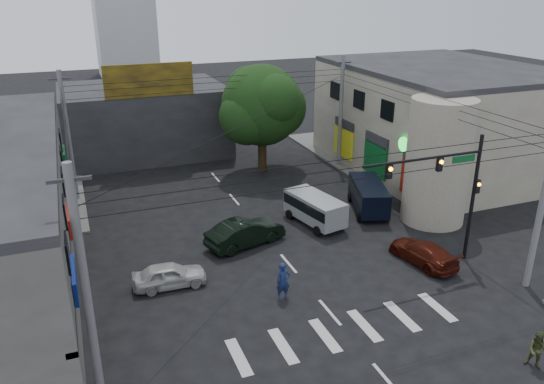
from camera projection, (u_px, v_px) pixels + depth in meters
ground at (303, 281)px, 27.60m from camera, size 160.00×160.00×0.00m
sidewalk_far_right at (400, 149)px, 49.23m from camera, size 16.00×16.00×0.15m
building_right at (439, 120)px, 43.45m from camera, size 14.00×18.00×8.00m
corner_column at (438, 162)px, 33.30m from camera, size 4.00×4.00×8.00m
building_far at (144, 120)px, 47.67m from camera, size 14.00×10.00×6.00m
billboard at (149, 80)px, 41.84m from camera, size 7.00×0.30×2.60m
street_tree at (262, 106)px, 41.66m from camera, size 6.40×6.40×8.70m
traffic_gantry at (450, 182)px, 27.59m from camera, size 7.10×0.35×7.20m
utility_pole_near_left at (85, 287)px, 18.46m from camera, size 0.32×0.32×9.20m
utility_pole_near_right at (542, 203)px, 25.54m from camera, size 0.32×0.32×9.20m
utility_pole_far_left at (68, 138)px, 36.23m from camera, size 0.32×0.32×9.20m
utility_pole_far_right at (341, 112)px, 43.30m from camera, size 0.32×0.32×9.20m
dark_sedan at (245, 233)px, 31.17m from camera, size 4.17×5.67×1.58m
white_compact at (169, 275)px, 26.95m from camera, size 1.87×3.87×1.27m
maroon_sedan at (423, 252)px, 29.24m from camera, size 3.01×4.80×1.24m
silver_minivan at (315, 210)px, 33.82m from camera, size 5.14×3.62×1.89m
navy_van at (368, 197)px, 35.78m from camera, size 6.07×4.89×1.97m
traffic_officer at (283, 281)px, 25.77m from camera, size 0.78×0.57×1.93m
pedestrian_olive at (538, 350)px, 21.15m from camera, size 1.38×1.37×1.63m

